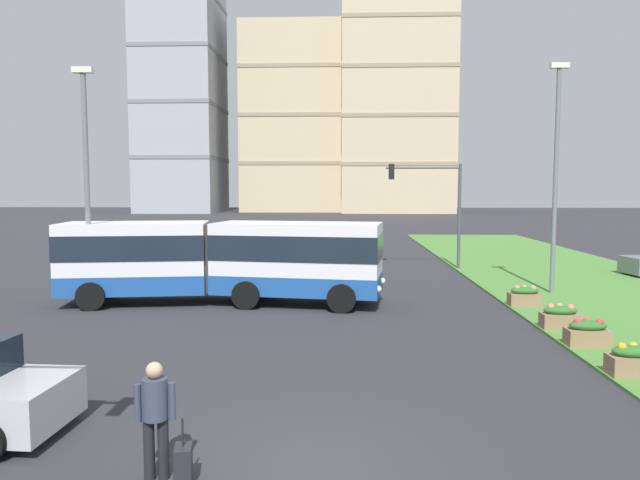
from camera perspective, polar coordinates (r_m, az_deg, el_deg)
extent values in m
plane|color=#2D2D33|center=(9.45, -0.69, -21.39)|extent=(260.00, 260.00, 0.00)
cube|color=white|center=(21.15, -2.18, -1.74)|extent=(6.29, 3.32, 2.55)
cube|color=#1E519E|center=(21.28, -2.18, -4.22)|extent=(6.32, 3.35, 0.70)
cube|color=#19232D|center=(21.10, -2.19, -0.60)|extent=(6.34, 3.37, 0.90)
cube|color=white|center=(22.41, -17.77, -1.60)|extent=(5.51, 3.24, 2.55)
cube|color=#1E519E|center=(22.53, -17.71, -3.94)|extent=(5.54, 3.27, 0.70)
cube|color=#19232D|center=(22.37, -17.80, -0.52)|extent=(5.56, 3.29, 0.90)
cylinder|color=#383838|center=(22.00, -9.83, -1.55)|extent=(2.40, 2.40, 2.45)
cylinder|color=black|center=(22.23, 3.08, -4.61)|extent=(1.03, 0.42, 1.00)
cylinder|color=black|center=(19.80, 2.15, -5.79)|extent=(1.03, 0.42, 1.00)
cylinder|color=black|center=(22.91, -5.41, -4.34)|extent=(1.03, 0.42, 1.00)
cylinder|color=black|center=(20.55, -7.32, -5.43)|extent=(1.03, 0.42, 1.00)
cylinder|color=black|center=(24.07, -20.14, -4.17)|extent=(1.03, 0.43, 1.00)
cylinder|color=black|center=(21.69, -21.73, -5.20)|extent=(1.03, 0.43, 1.00)
sphere|color=#F9EFC6|center=(21.72, 6.17, -4.06)|extent=(0.24, 0.24, 0.24)
sphere|color=#F9EFC6|center=(19.95, 5.78, -4.86)|extent=(0.24, 0.24, 0.24)
cylinder|color=black|center=(32.59, 28.35, -2.46)|extent=(0.66, 0.28, 0.64)
cylinder|color=black|center=(12.16, -25.03, -14.09)|extent=(0.65, 0.25, 0.64)
cylinder|color=black|center=(9.21, -16.54, -19.24)|extent=(0.16, 0.16, 0.90)
cylinder|color=black|center=(9.18, -15.23, -19.28)|extent=(0.16, 0.16, 0.90)
cylinder|color=#383D51|center=(8.92, -16.01, -14.86)|extent=(0.36, 0.36, 0.60)
sphere|color=tan|center=(8.78, -16.07, -12.28)|extent=(0.24, 0.24, 0.24)
cylinder|color=#383D51|center=(8.97, -17.57, -15.12)|extent=(0.10, 0.10, 0.55)
cylinder|color=#383D51|center=(8.90, -14.41, -15.19)|extent=(0.10, 0.10, 0.55)
cube|color=#232328|center=(8.96, -13.37, -20.87)|extent=(0.30, 0.40, 0.56)
cylinder|color=black|center=(8.76, -13.43, -17.98)|extent=(0.03, 0.03, 0.40)
cube|color=#937051|center=(14.86, 28.62, -10.84)|extent=(1.10, 0.56, 0.44)
ellipsoid|color=#2D6B28|center=(14.78, 28.67, -9.65)|extent=(0.99, 0.50, 0.28)
sphere|color=orange|center=(14.64, 27.70, -9.35)|extent=(0.20, 0.20, 0.20)
sphere|color=orange|center=(14.83, 28.55, -9.20)|extent=(0.20, 0.20, 0.20)
cube|color=#937051|center=(17.02, 24.93, -8.73)|extent=(1.10, 0.56, 0.44)
ellipsoid|color=#2D6B28|center=(16.95, 24.97, -7.68)|extent=(0.99, 0.50, 0.28)
sphere|color=red|center=(16.83, 24.09, -7.39)|extent=(0.20, 0.20, 0.20)
sphere|color=red|center=(17.01, 24.87, -7.29)|extent=(0.20, 0.20, 0.20)
sphere|color=red|center=(16.99, 25.93, -7.34)|extent=(0.20, 0.20, 0.20)
cube|color=#937051|center=(18.78, 22.65, -7.39)|extent=(1.10, 0.56, 0.44)
ellipsoid|color=#2D6B28|center=(18.72, 22.68, -6.43)|extent=(0.99, 0.50, 0.28)
sphere|color=#EF7566|center=(18.60, 21.88, -6.16)|extent=(0.20, 0.20, 0.20)
sphere|color=#EF7566|center=(18.77, 22.60, -6.09)|extent=(0.20, 0.20, 0.20)
sphere|color=#EF7566|center=(18.74, 23.56, -6.14)|extent=(0.20, 0.20, 0.20)
cube|color=#937051|center=(21.92, 19.57, -5.56)|extent=(1.10, 0.56, 0.44)
ellipsoid|color=#2D6B28|center=(21.86, 19.60, -4.74)|extent=(0.99, 0.50, 0.28)
sphere|color=#EF7566|center=(21.76, 18.90, -4.49)|extent=(0.20, 0.20, 0.20)
sphere|color=#EF7566|center=(21.92, 19.54, -4.44)|extent=(0.20, 0.20, 0.20)
sphere|color=#EF7566|center=(21.87, 20.35, -4.49)|extent=(0.20, 0.20, 0.20)
cylinder|color=#474C51|center=(31.09, 13.61, 2.21)|extent=(0.16, 0.16, 5.55)
cylinder|color=#474C51|center=(30.76, 10.15, 7.04)|extent=(3.87, 0.10, 0.10)
cube|color=black|center=(30.57, 7.08, 6.72)|extent=(0.28, 0.28, 0.80)
sphere|color=red|center=(30.58, 7.09, 7.19)|extent=(0.16, 0.16, 0.16)
sphere|color=yellow|center=(30.57, 7.08, 6.70)|extent=(0.16, 0.16, 0.16)
sphere|color=green|center=(30.57, 7.08, 6.21)|extent=(0.16, 0.16, 0.16)
cylinder|color=slate|center=(21.75, -22.03, 4.35)|extent=(0.18, 0.18, 8.20)
cube|color=white|center=(22.14, -22.40, 15.28)|extent=(0.70, 0.28, 0.20)
cylinder|color=slate|center=(24.70, 22.25, 5.21)|extent=(0.18, 0.18, 8.92)
cube|color=white|center=(25.17, 22.60, 15.64)|extent=(0.70, 0.28, 0.20)
cube|color=#9EA3AD|center=(114.62, -13.58, 14.83)|extent=(14.17, 16.79, 48.19)
cube|color=gray|center=(113.03, -13.43, 7.77)|extent=(14.37, 16.99, 0.70)
cube|color=gray|center=(113.93, -13.53, 12.61)|extent=(14.37, 16.99, 0.70)
cube|color=gray|center=(115.63, -13.63, 17.35)|extent=(14.37, 16.99, 0.70)
cube|color=gray|center=(118.10, -13.73, 21.92)|extent=(14.37, 16.99, 0.70)
cube|color=beige|center=(115.44, -2.55, 11.71)|extent=(19.79, 14.01, 35.50)
cube|color=#9C8D6E|center=(114.75, -2.53, 7.47)|extent=(19.99, 14.21, 0.70)
cube|color=#9C8D6E|center=(115.48, -2.55, 11.88)|extent=(19.99, 14.21, 0.70)
cube|color=#9C8D6E|center=(116.88, -2.57, 16.20)|extent=(19.99, 14.21, 0.70)
cube|color=beige|center=(113.48, 7.46, 13.50)|extent=(20.27, 19.72, 42.25)
cube|color=#9C8D6E|center=(112.31, 7.39, 7.27)|extent=(20.47, 19.92, 0.70)
cube|color=#9C8D6E|center=(112.97, 7.43, 11.56)|extent=(20.47, 19.92, 0.70)
cube|color=#9C8D6E|center=(114.25, 7.48, 15.77)|extent=(20.47, 19.92, 0.70)
cube|color=#9C8D6E|center=(116.14, 7.53, 19.87)|extent=(20.47, 19.92, 0.70)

